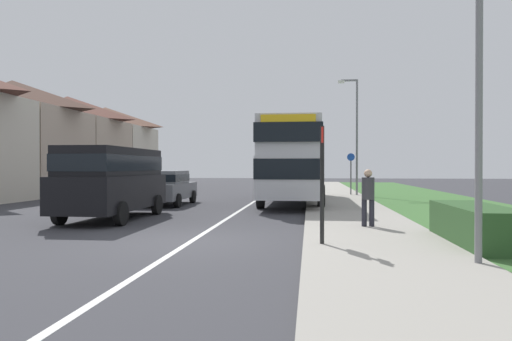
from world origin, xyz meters
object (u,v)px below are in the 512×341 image
Objects in this scene: parked_van_black at (113,177)px; bus_stop_sign at (322,176)px; double_decker_bus at (293,158)px; street_lamp_mid at (355,129)px; parked_car_grey at (167,186)px; pedestrian_at_stop at (368,195)px; cycle_route_sign at (351,172)px; street_lamp_near at (473,13)px.

bus_stop_sign is (6.72, -4.89, 0.15)m from parked_van_black.
street_lamp_mid reaches higher than double_decker_bus.
double_decker_bus is 6.24m from street_lamp_mid.
parked_car_grey is 2.51× the size of pedestrian_at_stop.
street_lamp_mid reaches higher than pedestrian_at_stop.
parked_car_grey is 12.57m from bus_stop_sign.
pedestrian_at_stop is 0.64× the size of bus_stop_sign.
pedestrian_at_stop is 14.81m from cycle_route_sign.
parked_van_black is 0.78× the size of street_lamp_mid.
parked_car_grey is at bearing 89.47° from parked_van_black.
bus_stop_sign reaches higher than pedestrian_at_stop.
parked_car_grey is 0.55× the size of street_lamp_near.
bus_stop_sign is 17.69m from street_lamp_mid.
street_lamp_near reaches higher than cycle_route_sign.
pedestrian_at_stop is (2.35, -9.41, -1.17)m from double_decker_bus.
cycle_route_sign reaches higher than parked_car_grey.
cycle_route_sign is 0.37× the size of street_lamp_mid.
parked_van_black is 2.08× the size of cycle_route_sign.
pedestrian_at_stop reaches higher than parked_car_grey.
double_decker_bus is 6.51× the size of pedestrian_at_stop.
pedestrian_at_stop is at bearing -13.16° from parked_van_black.
street_lamp_mid is (0.19, -0.41, 2.48)m from cycle_route_sign.
double_decker_bus is 1.61× the size of street_lamp_mid.
double_decker_bus is 2.07× the size of parked_van_black.
street_lamp_mid reaches higher than bus_stop_sign.
cycle_route_sign is (0.82, 14.78, 0.45)m from pedestrian_at_stop.
double_decker_bus is at bearing 52.94° from parked_van_black.
pedestrian_at_stop is at bearing -94.02° from street_lamp_mid.
bus_stop_sign reaches higher than parked_van_black.
double_decker_bus is at bearing 103.94° from street_lamp_near.
parked_van_black is 11.68m from street_lamp_near.
pedestrian_at_stop is at bearing -43.65° from parked_car_grey.
double_decker_bus is 9.77m from pedestrian_at_stop.
cycle_route_sign is (8.86, 12.90, 0.04)m from parked_van_black.
bus_stop_sign reaches higher than parked_car_grey.
bus_stop_sign is (-1.32, -3.01, 0.56)m from pedestrian_at_stop.
parked_van_black is 15.65m from cycle_route_sign.
cycle_route_sign is at bearing 83.15° from bus_stop_sign.
street_lamp_near is (1.15, -4.70, 3.35)m from pedestrian_at_stop.
street_lamp_mid is (9.00, 6.74, 3.05)m from parked_car_grey.
parked_car_grey is 15.72m from street_lamp_near.
parked_van_black is at bearing 166.84° from pedestrian_at_stop.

